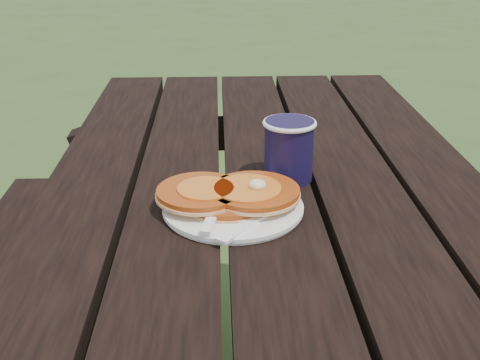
{
  "coord_description": "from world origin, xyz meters",
  "views": [
    {
      "loc": [
        -0.08,
        -0.74,
        1.17
      ],
      "look_at": [
        -0.05,
        0.08,
        0.8
      ],
      "focal_mm": 45.0,
      "sensor_mm": 36.0,
      "label": 1
    }
  ],
  "objects": [
    {
      "name": "plate",
      "position": [
        -0.06,
        0.08,
        0.76
      ],
      "size": [
        0.22,
        0.22,
        0.01
      ],
      "primitive_type": "cylinder",
      "rotation": [
        0.0,
        0.0,
        0.06
      ],
      "color": "white",
      "rests_on": "picnic_table"
    },
    {
      "name": "pancake_stack",
      "position": [
        -0.07,
        0.09,
        0.77
      ],
      "size": [
        0.22,
        0.14,
        0.04
      ],
      "rotation": [
        0.0,
        0.0,
        0.26
      ],
      "color": "#AF4813",
      "rests_on": "plate"
    },
    {
      "name": "knife",
      "position": [
        -0.03,
        0.03,
        0.76
      ],
      "size": [
        0.13,
        0.15,
        0.0
      ],
      "primitive_type": "cube",
      "rotation": [
        0.0,
        0.0,
        -0.66
      ],
      "color": "white",
      "rests_on": "plate"
    },
    {
      "name": "fork",
      "position": [
        -0.09,
        0.03,
        0.77
      ],
      "size": [
        0.06,
        0.16,
        0.01
      ],
      "primitive_type": null,
      "rotation": [
        0.0,
        0.0,
        -0.2
      ],
      "color": "white",
      "rests_on": "plate"
    },
    {
      "name": "coffee_cup",
      "position": [
        0.04,
        0.2,
        0.81
      ],
      "size": [
        0.09,
        0.09,
        0.1
      ],
      "rotation": [
        0.0,
        0.0,
        0.14
      ],
      "color": "black",
      "rests_on": "picnic_table"
    }
  ]
}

